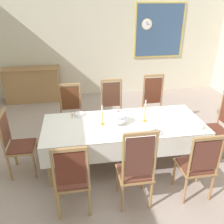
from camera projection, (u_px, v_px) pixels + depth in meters
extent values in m
cube|color=#A39189|center=(123.00, 163.00, 4.03)|extent=(7.07, 6.66, 0.04)
cube|color=beige|center=(99.00, 32.00, 6.27)|extent=(7.07, 0.08, 3.47)
cylinder|color=#9D7B4F|center=(50.00, 167.00, 3.35)|extent=(0.07, 0.07, 0.71)
cylinder|color=#9A724E|center=(201.00, 152.00, 3.69)|extent=(0.07, 0.07, 0.71)
cylinder|color=#9D7851|center=(53.00, 137.00, 4.09)|extent=(0.07, 0.07, 0.71)
cylinder|color=#9E774C|center=(179.00, 126.00, 4.42)|extent=(0.07, 0.07, 0.71)
cube|color=#A2774D|center=(124.00, 127.00, 3.75)|extent=(2.39, 0.91, 0.08)
cube|color=#A0764A|center=(124.00, 124.00, 3.73)|extent=(2.51, 1.03, 0.03)
cube|color=white|center=(124.00, 123.00, 3.72)|extent=(2.53, 1.05, 0.00)
cube|color=white|center=(131.00, 151.00, 3.33)|extent=(2.53, 0.00, 0.33)
cube|color=white|center=(118.00, 118.00, 4.25)|extent=(2.53, 0.00, 0.33)
cube|color=white|center=(43.00, 139.00, 3.61)|extent=(0.00, 1.05, 0.33)
cube|color=white|center=(196.00, 126.00, 3.98)|extent=(0.00, 1.05, 0.33)
cylinder|color=#9D7847|center=(60.00, 186.00, 3.20)|extent=(0.04, 0.04, 0.44)
cylinder|color=#A97449|center=(88.00, 183.00, 3.26)|extent=(0.04, 0.04, 0.44)
cylinder|color=#A67D44|center=(58.00, 206.00, 2.88)|extent=(0.04, 0.04, 0.44)
cylinder|color=#977C4B|center=(89.00, 203.00, 2.94)|extent=(0.04, 0.04, 0.44)
cube|color=#A0764A|center=(73.00, 180.00, 2.97)|extent=(0.44, 0.42, 0.03)
cube|color=brown|center=(72.00, 178.00, 2.96)|extent=(0.40, 0.38, 0.02)
cylinder|color=#A07945|center=(53.00, 173.00, 2.64)|extent=(0.03, 0.03, 0.58)
cylinder|color=#9B794E|center=(88.00, 169.00, 2.70)|extent=(0.03, 0.03, 0.58)
cube|color=#5D291D|center=(71.00, 169.00, 2.65)|extent=(0.34, 0.02, 0.44)
cube|color=#A0764A|center=(69.00, 150.00, 2.54)|extent=(0.40, 0.04, 0.04)
cylinder|color=#9B6E42|center=(83.00, 133.00, 4.46)|extent=(0.04, 0.04, 0.44)
cylinder|color=#9D7446|center=(62.00, 135.00, 4.40)|extent=(0.04, 0.04, 0.44)
cylinder|color=#A67947|center=(82.00, 124.00, 4.78)|extent=(0.04, 0.04, 0.44)
cylinder|color=#98714F|center=(63.00, 126.00, 4.72)|extent=(0.04, 0.04, 0.44)
cube|color=#A0764A|center=(72.00, 119.00, 4.49)|extent=(0.44, 0.42, 0.03)
cube|color=brown|center=(72.00, 118.00, 4.48)|extent=(0.40, 0.38, 0.02)
cylinder|color=#AA7D53|center=(81.00, 99.00, 4.55)|extent=(0.03, 0.03, 0.60)
cylinder|color=#9F7440|center=(60.00, 100.00, 4.49)|extent=(0.03, 0.03, 0.60)
cube|color=brown|center=(70.00, 98.00, 4.51)|extent=(0.34, 0.02, 0.46)
cube|color=#A0764A|center=(69.00, 85.00, 4.39)|extent=(0.40, 0.04, 0.04)
cylinder|color=#9C7347|center=(117.00, 179.00, 3.32)|extent=(0.04, 0.04, 0.44)
cylinder|color=#A56E43|center=(143.00, 176.00, 3.37)|extent=(0.04, 0.04, 0.44)
cylinder|color=#9D7351|center=(122.00, 198.00, 3.00)|extent=(0.04, 0.04, 0.44)
cylinder|color=#A87A49|center=(151.00, 195.00, 3.05)|extent=(0.04, 0.04, 0.44)
cube|color=#A0764A|center=(134.00, 173.00, 3.08)|extent=(0.44, 0.42, 0.03)
cube|color=brown|center=(134.00, 172.00, 3.07)|extent=(0.40, 0.38, 0.02)
cylinder|color=#9E8045|center=(123.00, 161.00, 2.73)|extent=(0.03, 0.03, 0.70)
cylinder|color=#9C774A|center=(155.00, 158.00, 2.78)|extent=(0.03, 0.03, 0.70)
cube|color=brown|center=(140.00, 157.00, 2.74)|extent=(0.34, 0.02, 0.53)
cube|color=#A0764A|center=(141.00, 134.00, 2.60)|extent=(0.40, 0.04, 0.04)
cylinder|color=#9C6D4D|center=(124.00, 130.00, 4.57)|extent=(0.04, 0.04, 0.44)
cylinder|color=#977954|center=(105.00, 131.00, 4.52)|extent=(0.04, 0.04, 0.44)
cylinder|color=#A07845|center=(121.00, 121.00, 4.89)|extent=(0.04, 0.04, 0.44)
cylinder|color=#A16C51|center=(102.00, 123.00, 4.84)|extent=(0.04, 0.04, 0.44)
cube|color=#A0764A|center=(113.00, 116.00, 4.60)|extent=(0.44, 0.42, 0.03)
cube|color=brown|center=(113.00, 115.00, 4.59)|extent=(0.40, 0.38, 0.02)
cylinder|color=#9C7453|center=(121.00, 96.00, 4.65)|extent=(0.03, 0.03, 0.65)
cylinder|color=#A07849|center=(102.00, 97.00, 4.60)|extent=(0.03, 0.03, 0.65)
cube|color=brown|center=(111.00, 95.00, 4.61)|extent=(0.34, 0.02, 0.49)
cube|color=#A0764A|center=(111.00, 80.00, 4.48)|extent=(0.40, 0.04, 0.04)
cylinder|color=#A77945|center=(174.00, 173.00, 3.44)|extent=(0.04, 0.04, 0.44)
cylinder|color=#A77C4F|center=(198.00, 170.00, 3.49)|extent=(0.04, 0.04, 0.44)
cylinder|color=#A67752|center=(185.00, 191.00, 3.12)|extent=(0.04, 0.04, 0.44)
cylinder|color=#9E7049|center=(211.00, 187.00, 3.17)|extent=(0.04, 0.04, 0.44)
cube|color=#A0764A|center=(195.00, 167.00, 3.20)|extent=(0.44, 0.42, 0.03)
cube|color=brown|center=(195.00, 165.00, 3.19)|extent=(0.40, 0.38, 0.02)
cylinder|color=#9E7B49|center=(191.00, 159.00, 2.88)|extent=(0.03, 0.03, 0.56)
cylinder|color=#A97341|center=(220.00, 156.00, 2.94)|extent=(0.03, 0.03, 0.56)
cube|color=brown|center=(206.00, 156.00, 2.90)|extent=(0.34, 0.02, 0.42)
cube|color=#A0764A|center=(209.00, 138.00, 2.79)|extent=(0.40, 0.04, 0.04)
cylinder|color=#A3754D|center=(166.00, 126.00, 4.69)|extent=(0.04, 0.04, 0.44)
cylinder|color=#A86E4E|center=(147.00, 128.00, 4.64)|extent=(0.04, 0.04, 0.44)
cylinder|color=#A87F4C|center=(159.00, 118.00, 5.01)|extent=(0.04, 0.04, 0.44)
cylinder|color=#9D784E|center=(142.00, 120.00, 4.96)|extent=(0.04, 0.04, 0.44)
cube|color=#A0764A|center=(154.00, 113.00, 4.72)|extent=(0.44, 0.42, 0.03)
cube|color=brown|center=(155.00, 112.00, 4.71)|extent=(0.40, 0.38, 0.02)
cylinder|color=#A6724E|center=(162.00, 92.00, 4.76)|extent=(0.03, 0.03, 0.70)
cylinder|color=#A07449|center=(143.00, 93.00, 4.71)|extent=(0.03, 0.03, 0.70)
cube|color=brown|center=(153.00, 91.00, 4.72)|extent=(0.34, 0.02, 0.53)
cube|color=#A0764A|center=(154.00, 76.00, 4.58)|extent=(0.40, 0.04, 0.04)
cylinder|color=#A07754|center=(37.00, 152.00, 3.91)|extent=(0.04, 0.04, 0.44)
cylinder|color=#9B7854|center=(34.00, 166.00, 3.57)|extent=(0.04, 0.04, 0.44)
cylinder|color=#A37E43|center=(15.00, 154.00, 3.86)|extent=(0.04, 0.04, 0.44)
cylinder|color=#9B744D|center=(10.00, 169.00, 3.52)|extent=(0.04, 0.04, 0.44)
cube|color=#A0764A|center=(22.00, 147.00, 3.62)|extent=(0.42, 0.44, 0.03)
cube|color=brown|center=(21.00, 146.00, 3.61)|extent=(0.38, 0.40, 0.02)
cylinder|color=#986D47|center=(8.00, 125.00, 3.63)|extent=(0.03, 0.03, 0.57)
cylinder|color=#976E44|center=(1.00, 139.00, 3.29)|extent=(0.03, 0.03, 0.57)
cube|color=brown|center=(5.00, 130.00, 3.45)|extent=(0.02, 0.34, 0.43)
cube|color=#A0764A|center=(1.00, 114.00, 3.34)|extent=(0.04, 0.40, 0.04)
cylinder|color=#9C7543|center=(207.00, 149.00, 3.98)|extent=(0.04, 0.04, 0.44)
cylinder|color=#A27854|center=(196.00, 137.00, 4.32)|extent=(0.04, 0.04, 0.44)
cylinder|color=#9A7946|center=(214.00, 136.00, 4.37)|extent=(0.04, 0.04, 0.44)
cube|color=#A0764A|center=(213.00, 131.00, 4.08)|extent=(0.42, 0.44, 0.03)
cube|color=brown|center=(214.00, 130.00, 4.07)|extent=(0.38, 0.40, 0.02)
cylinder|color=#A6794E|center=(221.00, 108.00, 4.13)|extent=(0.03, 0.03, 0.63)
cylinder|color=white|center=(118.00, 123.00, 3.70)|extent=(0.15, 0.15, 0.02)
ellipsoid|color=white|center=(118.00, 119.00, 3.67)|extent=(0.28, 0.28, 0.13)
ellipsoid|color=white|center=(118.00, 115.00, 3.64)|extent=(0.25, 0.25, 0.10)
sphere|color=brown|center=(118.00, 112.00, 3.62)|extent=(0.03, 0.03, 0.03)
cylinder|color=gold|center=(102.00, 124.00, 3.67)|extent=(0.07, 0.07, 0.02)
cylinder|color=gold|center=(102.00, 118.00, 3.62)|extent=(0.02, 0.02, 0.20)
cone|color=gold|center=(102.00, 112.00, 3.58)|extent=(0.04, 0.04, 0.02)
cylinder|color=silver|center=(102.00, 109.00, 3.55)|extent=(0.02, 0.02, 0.10)
cylinder|color=gold|center=(144.00, 121.00, 3.77)|extent=(0.07, 0.07, 0.02)
cylinder|color=gold|center=(145.00, 114.00, 3.71)|extent=(0.02, 0.02, 0.24)
cone|color=gold|center=(145.00, 107.00, 3.66)|extent=(0.04, 0.04, 0.02)
cylinder|color=silver|center=(146.00, 103.00, 3.63)|extent=(0.02, 0.02, 0.10)
cylinder|color=white|center=(79.00, 114.00, 3.96)|extent=(0.18, 0.18, 0.04)
cylinder|color=white|center=(79.00, 114.00, 3.95)|extent=(0.15, 0.15, 0.03)
torus|color=brown|center=(79.00, 113.00, 3.95)|extent=(0.17, 0.17, 0.01)
cylinder|color=white|center=(199.00, 127.00, 3.57)|extent=(0.15, 0.15, 0.03)
cylinder|color=white|center=(199.00, 127.00, 3.57)|extent=(0.12, 0.12, 0.02)
torus|color=brown|center=(199.00, 126.00, 3.56)|extent=(0.15, 0.15, 0.01)
cylinder|color=white|center=(156.00, 133.00, 3.42)|extent=(0.18, 0.18, 0.03)
cylinder|color=white|center=(156.00, 132.00, 3.42)|extent=(0.15, 0.15, 0.02)
torus|color=brown|center=(156.00, 132.00, 3.42)|extent=(0.17, 0.17, 0.01)
cube|color=gold|center=(72.00, 117.00, 3.92)|extent=(0.02, 0.14, 0.00)
ellipsoid|color=gold|center=(72.00, 114.00, 3.99)|extent=(0.03, 0.05, 0.01)
cube|color=gold|center=(206.00, 128.00, 3.56)|extent=(0.01, 0.14, 0.00)
ellipsoid|color=gold|center=(203.00, 126.00, 3.63)|extent=(0.03, 0.05, 0.01)
cube|color=#A0764A|center=(33.00, 85.00, 6.28)|extent=(1.40, 0.44, 0.88)
cube|color=#9F7043|center=(30.00, 69.00, 6.08)|extent=(1.44, 0.48, 0.02)
cube|color=#A87947|center=(47.00, 82.00, 6.53)|extent=(0.59, 0.01, 0.70)
cube|color=#A47852|center=(21.00, 83.00, 6.43)|extent=(0.59, 0.01, 0.70)
cylinder|color=#D1B251|center=(147.00, 24.00, 6.31)|extent=(0.29, 0.05, 0.29)
cylinder|color=white|center=(147.00, 24.00, 6.29)|extent=(0.26, 0.01, 0.26)
cube|color=black|center=(147.00, 23.00, 6.27)|extent=(0.01, 0.00, 0.07)
cube|color=black|center=(148.00, 24.00, 6.29)|extent=(0.10, 0.00, 0.01)
cube|color=#D1B251|center=(159.00, 31.00, 6.45)|extent=(1.38, 0.04, 1.44)
cube|color=#385278|center=(159.00, 31.00, 6.43)|extent=(1.30, 0.01, 1.36)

